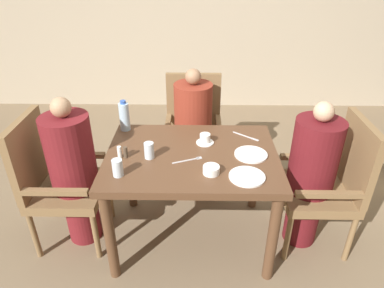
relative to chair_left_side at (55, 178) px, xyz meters
The scene contains 19 objects.
ground_plane 1.10m from the chair_left_side, ahead, with size 16.00×16.00×0.00m, color #7A664C.
dining_table 0.97m from the chair_left_side, ahead, with size 1.15×0.86×0.74m.
chair_left_side is the anchor object (origin of this frame).
diner_in_left_chair 0.16m from the chair_left_side, ahead, with size 0.32×0.32×1.14m.
chair_far_side 1.27m from the chair_left_side, 40.38° to the left, with size 0.50×0.50×0.99m.
diner_in_far_chair 1.18m from the chair_left_side, 34.98° to the left, with size 0.32×0.32×1.12m.
chair_right_side 1.93m from the chair_left_side, ahead, with size 0.50×0.50×0.99m.
diner_in_right_chair 1.79m from the chair_left_side, ahead, with size 0.32×0.32×1.12m.
plate_main_left 1.35m from the chair_left_side, 11.71° to the right, with size 0.22×0.22×0.01m.
plate_main_right 1.38m from the chair_left_side, ahead, with size 0.22×0.22×0.01m.
teacup_with_saucer 1.09m from the chair_left_side, ahead, with size 0.12×0.12×0.07m.
bowl_small 1.14m from the chair_left_side, 11.86° to the right, with size 0.10×0.10×0.05m.
water_bottle 0.66m from the chair_left_side, 37.16° to the left, with size 0.08×0.08×0.24m.
glass_tall_near 0.64m from the chair_left_side, 26.33° to the right, with size 0.06×0.06×0.11m.
glass_tall_mid 0.74m from the chair_left_side, ahead, with size 0.06×0.06×0.11m.
salt_shaker 0.56m from the chair_left_side, ahead, with size 0.03×0.03×0.08m.
pepper_shaker 0.59m from the chair_left_side, ahead, with size 0.03×0.03×0.08m.
fork_beside_plate 0.98m from the chair_left_side, ahead, with size 0.19×0.09×0.00m.
knife_beside_plate 1.40m from the chair_left_side, 10.02° to the left, with size 0.18×0.14×0.00m.
Camera 1 is at (0.03, -1.96, 1.93)m, focal length 32.00 mm.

